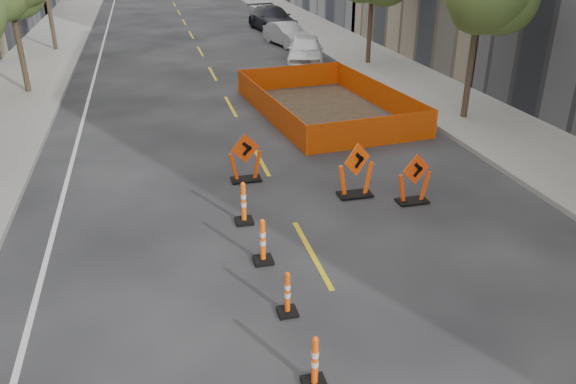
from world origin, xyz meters
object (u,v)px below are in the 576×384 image
object	(u,v)px
chevron_sign_left	(245,157)
chevron_sign_center	(356,170)
parked_car_near	(305,51)
parked_car_mid	(287,34)
chevron_sign_right	(414,179)
channelizer_4	(287,293)
channelizer_6	(244,203)
channelizer_5	(263,241)
channelizer_3	(315,362)
parked_car_far	(272,19)

from	to	relation	value
chevron_sign_left	chevron_sign_center	size ratio (longest dim) A/B	0.93
chevron_sign_left	parked_car_near	bearing A→B (deg)	55.19
parked_car_mid	chevron_sign_center	bearing A→B (deg)	-111.96
chevron_sign_right	chevron_sign_center	bearing A→B (deg)	138.57
channelizer_4	channelizer_6	world-z (taller)	channelizer_6
channelizer_6	channelizer_4	bearing A→B (deg)	-87.61
channelizer_6	chevron_sign_center	size ratio (longest dim) A/B	0.71
channelizer_5	chevron_sign_right	xyz separation A→B (m)	(4.49, 1.95, 0.17)
channelizer_6	chevron_sign_center	xyz separation A→B (m)	(3.22, 0.79, 0.23)
channelizer_3	channelizer_5	distance (m)	3.82
chevron_sign_right	parked_car_far	bearing A→B (deg)	72.51
channelizer_6	chevron_sign_right	bearing A→B (deg)	0.49
channelizer_5	channelizer_6	world-z (taller)	channelizer_6
chevron_sign_center	parked_car_near	bearing A→B (deg)	54.26
chevron_sign_center	parked_car_mid	world-z (taller)	chevron_sign_center
chevron_sign_right	channelizer_4	bearing A→B (deg)	-151.24
channelizer_4	parked_car_mid	size ratio (longest dim) A/B	0.22
channelizer_3	chevron_sign_right	xyz separation A→B (m)	(4.45, 5.77, 0.21)
channelizer_6	chevron_sign_left	distance (m)	2.61
channelizer_5	parked_car_mid	world-z (taller)	parked_car_mid
channelizer_5	chevron_sign_center	bearing A→B (deg)	40.79
chevron_sign_right	parked_car_mid	distance (m)	22.82
channelizer_5	chevron_sign_right	distance (m)	4.90
channelizer_3	parked_car_far	distance (m)	35.02
chevron_sign_left	chevron_sign_center	distance (m)	3.24
chevron_sign_left	parked_car_mid	bearing A→B (deg)	60.04
channelizer_4	chevron_sign_left	size ratio (longest dim) A/B	0.64
channelizer_5	parked_car_near	world-z (taller)	parked_car_near
channelizer_3	channelizer_4	distance (m)	1.91
chevron_sign_right	parked_car_far	xyz separation A→B (m)	(2.54, 28.54, 0.13)
channelizer_5	parked_car_near	distance (m)	19.76
channelizer_3	channelizer_4	bearing A→B (deg)	89.06
channelizer_5	parked_car_near	bearing A→B (deg)	71.71
channelizer_3	chevron_sign_center	xyz separation A→B (m)	(3.09, 6.53, 0.29)
parked_car_near	parked_car_mid	size ratio (longest dim) A/B	1.11
channelizer_5	chevron_sign_left	size ratio (longest dim) A/B	0.73
channelizer_4	chevron_sign_right	world-z (taller)	chevron_sign_right
channelizer_4	channelizer_5	world-z (taller)	channelizer_5
channelizer_5	chevron_sign_left	xyz separation A→B (m)	(0.42, 4.46, 0.19)
channelizer_5	chevron_sign_center	xyz separation A→B (m)	(3.13, 2.70, 0.25)
chevron_sign_center	parked_car_far	bearing A→B (deg)	57.08
channelizer_4	parked_car_mid	distance (m)	27.39
channelizer_4	parked_car_far	bearing A→B (deg)	77.87
channelizer_5	parked_car_far	world-z (taller)	parked_car_far
chevron_sign_center	parked_car_far	xyz separation A→B (m)	(3.90, 27.78, 0.05)
chevron_sign_left	parked_car_mid	size ratio (longest dim) A/B	0.34
channelizer_4	channelizer_5	xyz separation A→B (m)	(-0.07, 1.91, 0.07)
parked_car_mid	chevron_sign_right	bearing A→B (deg)	-108.29
channelizer_5	parked_car_near	size ratio (longest dim) A/B	0.23
channelizer_3	chevron_sign_center	bearing A→B (deg)	64.66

